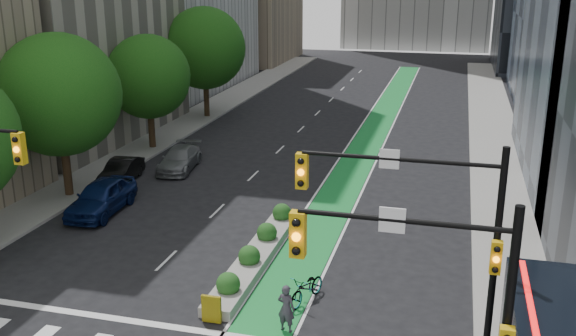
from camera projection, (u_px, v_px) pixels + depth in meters
The scene contains 14 objects.
sidewalk_left at pixel (161, 136), 46.88m from camera, with size 3.60×90.00×0.15m, color gray.
sidewalk_right at pixel (499, 160), 41.12m from camera, with size 3.60×90.00×0.15m, color gray.
bike_lane_paint at pixel (372, 134), 47.90m from camera, with size 2.20×70.00×0.01m, color #188435.
tree_mid at pixel (59, 95), 33.05m from camera, with size 6.40×6.40×8.78m.
tree_midfar at pixel (148, 77), 42.47m from camera, with size 5.60×5.60×7.76m.
tree_far at pixel (205, 48), 51.48m from camera, with size 6.60×6.60×9.00m.
signal_right at pixel (440, 232), 17.83m from camera, with size 5.82×0.51×7.20m.
signal_far_right at pixel (447, 316), 13.62m from camera, with size 4.82×0.51×7.20m.
median_planter at pixel (257, 252), 27.04m from camera, with size 1.20×10.26×1.10m.
bicycle at pixel (307, 288), 23.62m from camera, with size 0.73×2.10×1.10m, color gray.
cyclist at pixel (286, 308), 21.59m from camera, with size 0.63×0.41×1.73m, color #35313B.
parked_car_left_near at pixel (101, 197), 32.19m from camera, with size 2.00×4.96×1.69m, color #0B1946.
parked_car_left_mid at pixel (121, 171), 36.89m from camera, with size 1.40×4.02×1.32m, color black.
parked_car_left_far at pixel (180, 159), 39.22m from camera, with size 1.89×4.64×1.35m, color slate.
Camera 1 is at (8.80, -16.56, 11.80)m, focal length 40.00 mm.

